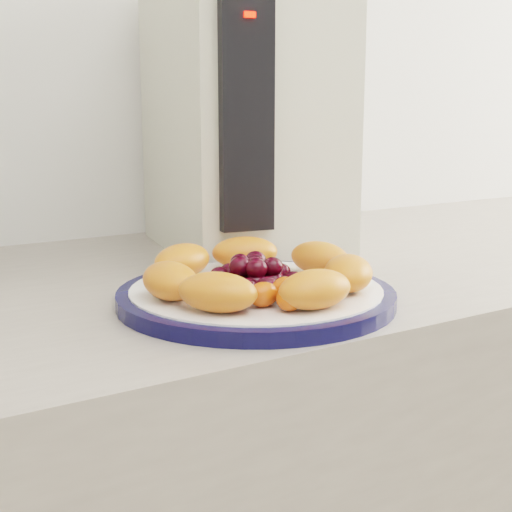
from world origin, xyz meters
TOP-DOWN VIEW (x-y plane):
  - plate_rim at (0.09, 1.05)m, footprint 0.28×0.28m
  - plate_face at (0.09, 1.05)m, footprint 0.26×0.26m
  - appliance_body at (0.23, 1.31)m, footprint 0.26×0.33m
  - appliance_panel at (0.15, 1.17)m, footprint 0.07×0.03m
  - appliance_led at (0.15, 1.16)m, footprint 0.01×0.01m
  - fruit_plate at (0.09, 1.04)m, footprint 0.24×0.24m

SIDE VIEW (x-z plane):
  - plate_rim at x=0.09m, z-range 0.90..0.91m
  - plate_face at x=0.09m, z-range 0.90..0.92m
  - fruit_plate at x=0.09m, z-range 0.92..0.95m
  - appliance_body at x=0.23m, z-range 0.90..1.27m
  - appliance_panel at x=0.15m, z-range 0.95..1.23m
  - appliance_led at x=0.15m, z-range 1.20..1.20m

